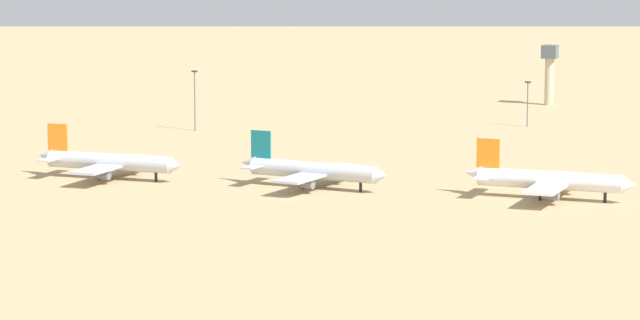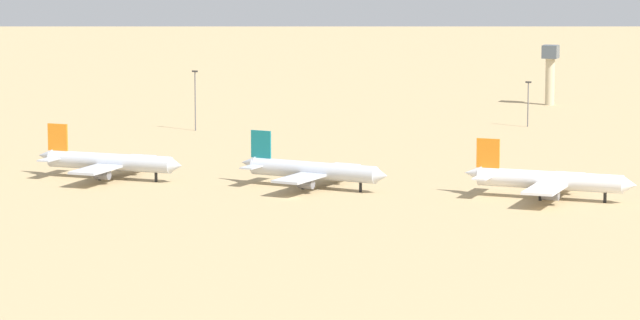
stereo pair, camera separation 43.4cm
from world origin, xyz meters
name	(u,v)px [view 1 (the left image)]	position (x,y,z in m)	size (l,w,h in m)	color
ground	(290,198)	(0.00, 0.00, 0.00)	(4000.00, 4000.00, 0.00)	tan
parked_jet_orange_1	(108,162)	(-51.14, 10.65, 4.21)	(38.73, 32.37, 12.84)	silver
parked_jet_teal_2	(312,170)	(-0.42, 15.23, 4.16)	(38.44, 32.58, 12.70)	silver
parked_jet_orange_3	(548,180)	(54.28, 19.24, 4.24)	(39.12, 32.76, 12.95)	white
control_tower	(550,69)	(12.23, 211.27, 12.44)	(5.20, 5.20, 20.62)	#C6B793
light_pole_west	(195,96)	(-71.65, 103.79, 10.27)	(1.80, 0.50, 18.06)	#59595E
light_pole_east	(528,100)	(19.50, 147.68, 8.16)	(1.80, 0.50, 13.96)	#59595E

